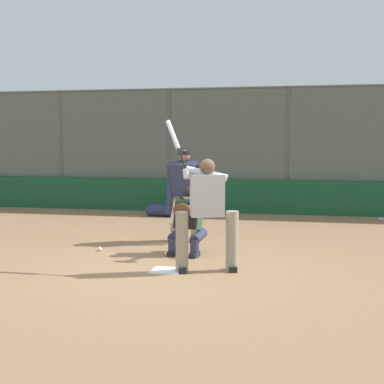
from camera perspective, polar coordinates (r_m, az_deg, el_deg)
ground_plane at (r=7.78m, az=-2.74°, el=-8.40°), size 160.00×160.00×0.00m
home_plate_marker at (r=7.78m, az=-2.74°, el=-8.36°), size 0.43×0.43×0.01m
backstop_fence at (r=13.88m, az=3.77°, el=4.84°), size 21.61×0.08×3.23m
padding_wall at (r=13.86m, az=3.68°, el=-0.45°), size 21.10×0.18×0.85m
bleachers_beyond at (r=16.37m, az=-1.25°, el=0.33°), size 15.07×1.95×1.16m
batter_at_plate at (r=7.59m, az=1.56°, el=-1.98°), size 1.11×0.54×2.17m
catcher_behind_plate at (r=8.75m, az=-0.55°, el=-2.96°), size 0.61×0.75×1.12m
umpire_home at (r=9.83m, az=-0.78°, el=-0.08°), size 0.69×0.46×1.69m
baseball_loose at (r=9.24m, az=-9.83°, el=-6.00°), size 0.07×0.07×0.07m
equipment_bag_dugout_side at (r=13.16m, az=-2.67°, el=-1.97°), size 1.12×0.30×0.30m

